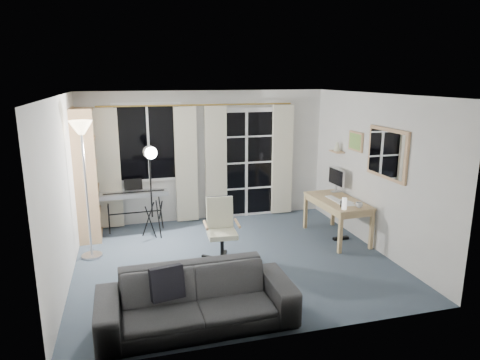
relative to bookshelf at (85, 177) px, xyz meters
name	(u,v)px	position (x,y,z in m)	size (l,w,h in m)	color
floor	(233,260)	(2.13, -1.63, -1.04)	(4.50, 4.00, 0.02)	#3E4C5B
window	(148,143)	(1.08, 0.34, 0.47)	(1.20, 0.08, 1.40)	white
french_door	(246,164)	(2.88, 0.34, 0.00)	(1.32, 0.09, 2.11)	white
curtains	(201,164)	(1.99, 0.25, 0.07)	(3.60, 0.07, 2.13)	gold
bookshelf	(85,177)	(0.00, 0.00, 0.00)	(0.37, 1.01, 2.16)	tan
torchiere_lamp	(83,149)	(0.10, -0.97, 0.62)	(0.42, 0.42, 2.04)	#B2B2B7
keyboard_piano	(134,195)	(0.78, 0.07, -0.39)	(1.17, 0.59, 0.84)	black
studio_light	(150,163)	(1.06, -0.44, 0.26)	(0.33, 0.34, 1.60)	black
office_chair	(221,224)	(1.96, -1.58, -0.47)	(0.63, 0.65, 0.94)	black
desk	(337,204)	(4.01, -1.22, -0.44)	(0.68, 1.28, 0.67)	#A27B53
monitor	(336,178)	(4.20, -0.77, -0.10)	(0.17, 0.48, 0.42)	silver
desk_clutter	(341,212)	(3.96, -1.44, -0.50)	(0.38, 0.77, 0.85)	white
mug	(359,204)	(4.11, -1.72, -0.30)	(0.11, 0.09, 0.11)	silver
wall_mirror	(387,154)	(4.35, -1.98, 0.52)	(0.04, 0.94, 0.74)	tan
framed_print	(356,141)	(4.36, -1.08, 0.57)	(0.03, 0.42, 0.32)	tan
wall_shelf	(337,148)	(4.29, -0.58, 0.38)	(0.16, 0.30, 0.18)	tan
sofa	(196,290)	(1.33, -3.18, -0.61)	(2.11, 0.64, 0.82)	#2B2C2E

